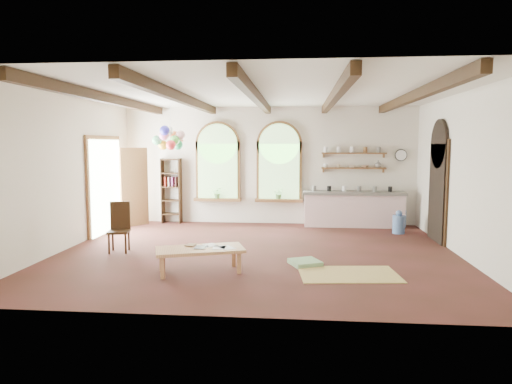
# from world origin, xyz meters

# --- Properties ---
(floor) EXTENTS (8.00, 8.00, 0.00)m
(floor) POSITION_xyz_m (0.00, 0.00, 0.00)
(floor) COLOR #502521
(floor) RESTS_ON ground
(ceiling_beams) EXTENTS (6.20, 6.80, 0.18)m
(ceiling_beams) POSITION_xyz_m (0.00, 0.00, 3.10)
(ceiling_beams) COLOR #32230F
(ceiling_beams) RESTS_ON ceiling
(window_left) EXTENTS (1.30, 0.28, 2.20)m
(window_left) POSITION_xyz_m (-1.40, 3.43, 1.63)
(window_left) COLOR brown
(window_left) RESTS_ON floor
(window_right) EXTENTS (1.30, 0.28, 2.20)m
(window_right) POSITION_xyz_m (0.30, 3.43, 1.63)
(window_right) COLOR brown
(window_right) RESTS_ON floor
(left_doorway) EXTENTS (0.10, 1.90, 2.50)m
(left_doorway) POSITION_xyz_m (-3.95, 1.80, 1.15)
(left_doorway) COLOR brown
(left_doorway) RESTS_ON floor
(right_doorway) EXTENTS (0.10, 1.30, 2.40)m
(right_doorway) POSITION_xyz_m (3.95, 1.50, 1.10)
(right_doorway) COLOR black
(right_doorway) RESTS_ON floor
(kitchen_counter) EXTENTS (2.68, 0.62, 0.94)m
(kitchen_counter) POSITION_xyz_m (2.30, 3.20, 0.48)
(kitchen_counter) COLOR #FFD8DA
(kitchen_counter) RESTS_ON floor
(wall_shelf_lower) EXTENTS (1.70, 0.24, 0.04)m
(wall_shelf_lower) POSITION_xyz_m (2.30, 3.38, 1.55)
(wall_shelf_lower) COLOR brown
(wall_shelf_lower) RESTS_ON wall_back
(wall_shelf_upper) EXTENTS (1.70, 0.24, 0.04)m
(wall_shelf_upper) POSITION_xyz_m (2.30, 3.38, 1.95)
(wall_shelf_upper) COLOR brown
(wall_shelf_upper) RESTS_ON wall_back
(wall_clock) EXTENTS (0.32, 0.04, 0.32)m
(wall_clock) POSITION_xyz_m (3.55, 3.45, 1.90)
(wall_clock) COLOR black
(wall_clock) RESTS_ON wall_back
(bookshelf) EXTENTS (0.53, 0.32, 1.80)m
(bookshelf) POSITION_xyz_m (-2.70, 3.32, 0.90)
(bookshelf) COLOR #32230F
(bookshelf) RESTS_ON floor
(coffee_table) EXTENTS (1.62, 1.12, 0.42)m
(coffee_table) POSITION_xyz_m (-0.84, -1.52, 0.37)
(coffee_table) COLOR tan
(coffee_table) RESTS_ON floor
(side_chair) EXTENTS (0.47, 0.47, 1.02)m
(side_chair) POSITION_xyz_m (-2.80, -0.20, 0.29)
(side_chair) COLOR #32230F
(side_chair) RESTS_ON floor
(floor_mat) EXTENTS (1.74, 1.18, 0.02)m
(floor_mat) POSITION_xyz_m (1.69, -1.44, 0.01)
(floor_mat) COLOR #D6C56B
(floor_mat) RESTS_ON floor
(floor_cushion) EXTENTS (0.66, 0.66, 0.09)m
(floor_cushion) POSITION_xyz_m (0.96, -0.88, 0.04)
(floor_cushion) COLOR #779E6D
(floor_cushion) RESTS_ON floor
(water_jug_a) EXTENTS (0.30, 0.30, 0.58)m
(water_jug_a) POSITION_xyz_m (3.53, 3.20, 0.25)
(water_jug_a) COLOR #5277B1
(water_jug_a) RESTS_ON floor
(water_jug_b) EXTENTS (0.30, 0.30, 0.58)m
(water_jug_b) POSITION_xyz_m (3.30, 2.30, 0.25)
(water_jug_b) COLOR #5277B1
(water_jug_b) RESTS_ON floor
(balloon_cluster) EXTENTS (0.85, 0.93, 1.15)m
(balloon_cluster) POSITION_xyz_m (-2.41, 2.30, 2.33)
(balloon_cluster) COLOR silver
(balloon_cluster) RESTS_ON floor
(table_book) EXTENTS (0.19, 0.24, 0.02)m
(table_book) POSITION_xyz_m (-1.12, -1.33, 0.43)
(table_book) COLOR olive
(table_book) RESTS_ON coffee_table
(tablet) EXTENTS (0.19, 0.27, 0.01)m
(tablet) POSITION_xyz_m (-0.84, -1.49, 0.43)
(tablet) COLOR black
(tablet) RESTS_ON coffee_table
(potted_plant_left) EXTENTS (0.27, 0.23, 0.30)m
(potted_plant_left) POSITION_xyz_m (-1.40, 3.32, 0.85)
(potted_plant_left) COLOR #598C4C
(potted_plant_left) RESTS_ON window_left
(potted_plant_right) EXTENTS (0.27, 0.23, 0.30)m
(potted_plant_right) POSITION_xyz_m (0.30, 3.32, 0.85)
(potted_plant_right) COLOR #598C4C
(potted_plant_right) RESTS_ON window_right
(shelf_cup_a) EXTENTS (0.12, 0.10, 0.10)m
(shelf_cup_a) POSITION_xyz_m (1.55, 3.38, 1.62)
(shelf_cup_a) COLOR white
(shelf_cup_a) RESTS_ON wall_shelf_lower
(shelf_cup_b) EXTENTS (0.10, 0.10, 0.09)m
(shelf_cup_b) POSITION_xyz_m (1.90, 3.38, 1.62)
(shelf_cup_b) COLOR beige
(shelf_cup_b) RESTS_ON wall_shelf_lower
(shelf_bowl_a) EXTENTS (0.22, 0.22, 0.05)m
(shelf_bowl_a) POSITION_xyz_m (2.25, 3.38, 1.60)
(shelf_bowl_a) COLOR beige
(shelf_bowl_a) RESTS_ON wall_shelf_lower
(shelf_bowl_b) EXTENTS (0.20, 0.20, 0.06)m
(shelf_bowl_b) POSITION_xyz_m (2.60, 3.38, 1.60)
(shelf_bowl_b) COLOR #8C664C
(shelf_bowl_b) RESTS_ON wall_shelf_lower
(shelf_vase) EXTENTS (0.18, 0.18, 0.19)m
(shelf_vase) POSITION_xyz_m (2.95, 3.38, 1.67)
(shelf_vase) COLOR slate
(shelf_vase) RESTS_ON wall_shelf_lower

